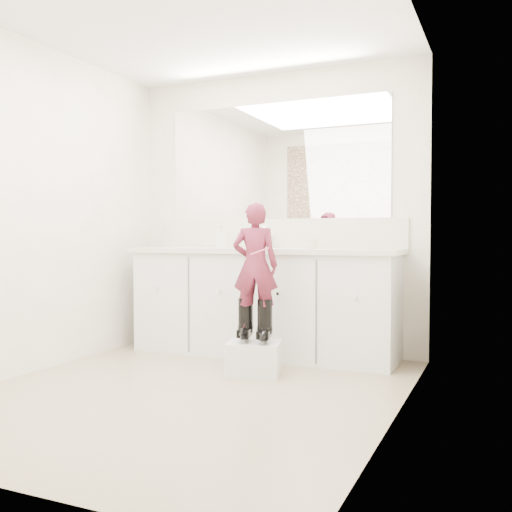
% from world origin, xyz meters
% --- Properties ---
extents(floor, '(3.00, 3.00, 0.00)m').
position_xyz_m(floor, '(0.00, 0.00, 0.00)').
color(floor, '#847556').
rests_on(floor, ground).
extents(ceiling, '(3.00, 3.00, 0.00)m').
position_xyz_m(ceiling, '(0.00, 0.00, 2.40)').
color(ceiling, white).
rests_on(ceiling, wall_back).
extents(wall_back, '(2.60, 0.00, 2.60)m').
position_xyz_m(wall_back, '(0.00, 1.50, 1.20)').
color(wall_back, beige).
rests_on(wall_back, floor).
extents(wall_left, '(0.00, 3.00, 3.00)m').
position_xyz_m(wall_left, '(-1.30, 0.00, 1.20)').
color(wall_left, beige).
rests_on(wall_left, floor).
extents(wall_right, '(0.00, 3.00, 3.00)m').
position_xyz_m(wall_right, '(1.30, 0.00, 1.20)').
color(wall_right, beige).
rests_on(wall_right, floor).
extents(vanity_cabinet, '(2.20, 0.55, 0.85)m').
position_xyz_m(vanity_cabinet, '(0.00, 1.23, 0.42)').
color(vanity_cabinet, silver).
rests_on(vanity_cabinet, floor).
extents(countertop, '(2.28, 0.58, 0.04)m').
position_xyz_m(countertop, '(0.00, 1.21, 0.87)').
color(countertop, beige).
rests_on(countertop, vanity_cabinet).
extents(backsplash, '(2.28, 0.03, 0.25)m').
position_xyz_m(backsplash, '(0.00, 1.49, 1.02)').
color(backsplash, beige).
rests_on(backsplash, countertop).
extents(mirror, '(2.00, 0.02, 1.00)m').
position_xyz_m(mirror, '(0.00, 1.49, 1.64)').
color(mirror, white).
rests_on(mirror, wall_back).
extents(faucet, '(0.08, 0.08, 0.10)m').
position_xyz_m(faucet, '(0.00, 1.38, 0.94)').
color(faucet, silver).
rests_on(faucet, countertop).
extents(cup, '(0.11, 0.11, 0.08)m').
position_xyz_m(cup, '(0.43, 1.24, 0.93)').
color(cup, beige).
rests_on(cup, countertop).
extents(soap_bottle, '(0.11, 0.11, 0.19)m').
position_xyz_m(soap_bottle, '(-0.37, 1.18, 0.98)').
color(soap_bottle, beige).
rests_on(soap_bottle, countertop).
extents(step_stool, '(0.44, 0.39, 0.24)m').
position_xyz_m(step_stool, '(0.20, 0.58, 0.12)').
color(step_stool, silver).
rests_on(step_stool, floor).
extents(boot_left, '(0.16, 0.23, 0.31)m').
position_xyz_m(boot_left, '(0.13, 0.60, 0.39)').
color(boot_left, black).
rests_on(boot_left, step_stool).
extents(boot_right, '(0.16, 0.23, 0.31)m').
position_xyz_m(boot_right, '(0.28, 0.60, 0.39)').
color(boot_right, black).
rests_on(boot_right, step_stool).
extents(toddler, '(0.37, 0.29, 0.89)m').
position_xyz_m(toddler, '(0.20, 0.60, 0.78)').
color(toddler, '#A23253').
rests_on(toddler, step_stool).
extents(toothbrush, '(0.13, 0.05, 0.06)m').
position_xyz_m(toothbrush, '(0.27, 0.52, 0.89)').
color(toothbrush, '#D5537C').
rests_on(toothbrush, toddler).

